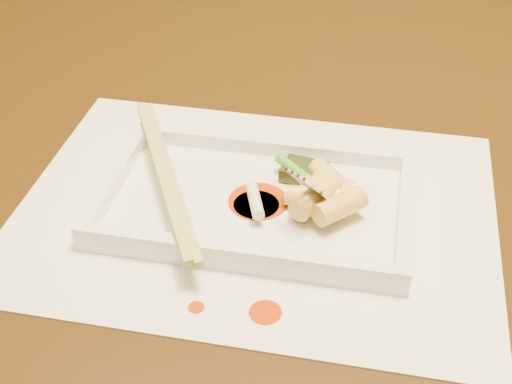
% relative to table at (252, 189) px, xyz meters
% --- Properties ---
extents(table, '(1.40, 0.90, 0.75)m').
position_rel_table_xyz_m(table, '(0.00, 0.00, 0.00)').
color(table, black).
rests_on(table, ground).
extents(placemat, '(0.40, 0.30, 0.00)m').
position_rel_table_xyz_m(placemat, '(0.04, -0.16, 0.10)').
color(placemat, white).
rests_on(placemat, table).
extents(sauce_splatter_a, '(0.02, 0.02, 0.00)m').
position_rel_table_xyz_m(sauce_splatter_a, '(0.07, -0.27, 0.10)').
color(sauce_splatter_a, '#BE3705').
rests_on(sauce_splatter_a, placemat).
extents(sauce_splatter_b, '(0.01, 0.01, 0.00)m').
position_rel_table_xyz_m(sauce_splatter_b, '(0.02, -0.28, 0.10)').
color(sauce_splatter_b, '#BE3705').
rests_on(sauce_splatter_b, placemat).
extents(plate_base, '(0.26, 0.16, 0.01)m').
position_rel_table_xyz_m(plate_base, '(0.04, -0.16, 0.11)').
color(plate_base, white).
rests_on(plate_base, placemat).
extents(plate_rim_far, '(0.26, 0.01, 0.01)m').
position_rel_table_xyz_m(plate_rim_far, '(0.04, -0.08, 0.12)').
color(plate_rim_far, white).
rests_on(plate_rim_far, plate_base).
extents(plate_rim_near, '(0.26, 0.01, 0.01)m').
position_rel_table_xyz_m(plate_rim_near, '(0.04, -0.23, 0.12)').
color(plate_rim_near, white).
rests_on(plate_rim_near, plate_base).
extents(plate_rim_left, '(0.01, 0.14, 0.01)m').
position_rel_table_xyz_m(plate_rim_left, '(-0.09, -0.16, 0.12)').
color(plate_rim_left, white).
rests_on(plate_rim_left, plate_base).
extents(plate_rim_right, '(0.01, 0.14, 0.01)m').
position_rel_table_xyz_m(plate_rim_right, '(0.16, -0.16, 0.12)').
color(plate_rim_right, white).
rests_on(plate_rim_right, plate_base).
extents(veg_piece, '(0.04, 0.03, 0.01)m').
position_rel_table_xyz_m(veg_piece, '(0.07, -0.12, 0.12)').
color(veg_piece, black).
rests_on(veg_piece, plate_base).
extents(scallion_white, '(0.02, 0.04, 0.01)m').
position_rel_table_xyz_m(scallion_white, '(0.04, -0.17, 0.12)').
color(scallion_white, '#EAEACC').
rests_on(scallion_white, plate_base).
extents(scallion_green, '(0.07, 0.06, 0.01)m').
position_rel_table_xyz_m(scallion_green, '(0.08, -0.14, 0.12)').
color(scallion_green, '#3E9317').
rests_on(scallion_green, plate_base).
extents(chopstick_a, '(0.11, 0.21, 0.01)m').
position_rel_table_xyz_m(chopstick_a, '(-0.05, -0.16, 0.13)').
color(chopstick_a, tan).
rests_on(chopstick_a, plate_rim_near).
extents(chopstick_b, '(0.11, 0.21, 0.01)m').
position_rel_table_xyz_m(chopstick_b, '(-0.04, -0.16, 0.13)').
color(chopstick_b, tan).
rests_on(chopstick_b, plate_rim_near).
extents(fork, '(0.09, 0.10, 0.14)m').
position_rel_table_xyz_m(fork, '(0.11, -0.14, 0.18)').
color(fork, silver).
rests_on(fork, plate_base).
extents(sauce_blob_0, '(0.04, 0.04, 0.00)m').
position_rel_table_xyz_m(sauce_blob_0, '(0.04, -0.16, 0.11)').
color(sauce_blob_0, '#BE3705').
rests_on(sauce_blob_0, plate_base).
extents(sauce_blob_1, '(0.05, 0.05, 0.00)m').
position_rel_table_xyz_m(sauce_blob_1, '(0.04, -0.16, 0.11)').
color(sauce_blob_1, '#BE3705').
rests_on(sauce_blob_1, plate_base).
extents(rice_cake_0, '(0.05, 0.02, 0.02)m').
position_rel_table_xyz_m(rice_cake_0, '(0.09, -0.14, 0.12)').
color(rice_cake_0, '#F1DB70').
rests_on(rice_cake_0, plate_base).
extents(rice_cake_1, '(0.05, 0.02, 0.02)m').
position_rel_table_xyz_m(rice_cake_1, '(0.08, -0.15, 0.12)').
color(rice_cake_1, '#F1DB70').
rests_on(rice_cake_1, plate_base).
extents(rice_cake_2, '(0.04, 0.05, 0.02)m').
position_rel_table_xyz_m(rice_cake_2, '(0.09, -0.16, 0.13)').
color(rice_cake_2, '#F1DB70').
rests_on(rice_cake_2, plate_base).
extents(rice_cake_3, '(0.05, 0.05, 0.02)m').
position_rel_table_xyz_m(rice_cake_3, '(0.10, -0.13, 0.12)').
color(rice_cake_3, '#F1DB70').
rests_on(rice_cake_3, plate_base).
extents(rice_cake_4, '(0.02, 0.04, 0.02)m').
position_rel_table_xyz_m(rice_cake_4, '(0.09, -0.14, 0.12)').
color(rice_cake_4, '#F1DB70').
rests_on(rice_cake_4, plate_base).
extents(rice_cake_5, '(0.04, 0.04, 0.02)m').
position_rel_table_xyz_m(rice_cake_5, '(0.11, -0.17, 0.13)').
color(rice_cake_5, '#F1DB70').
rests_on(rice_cake_5, plate_base).
extents(rice_cake_6, '(0.03, 0.05, 0.02)m').
position_rel_table_xyz_m(rice_cake_6, '(0.08, -0.16, 0.12)').
color(rice_cake_6, '#F1DB70').
rests_on(rice_cake_6, plate_base).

